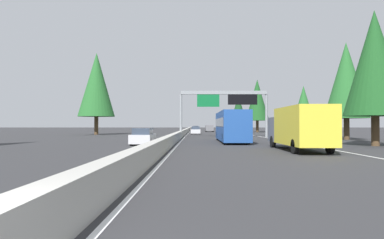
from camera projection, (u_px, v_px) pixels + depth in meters
ground_plane at (186, 134)px, 62.57m from camera, size 320.00×320.00×0.00m
median_barrier at (187, 130)px, 82.57m from camera, size 180.00×0.56×0.90m
shoulder_stripe_right at (240, 133)px, 72.43m from camera, size 160.00×0.16×0.01m
shoulder_stripe_median at (188, 133)px, 72.56m from camera, size 160.00×0.16×0.01m
sign_gantry_overhead at (225, 100)px, 48.04m from camera, size 0.50×12.68×6.66m
box_truck_far_left at (299, 127)px, 22.86m from camera, size 8.50×2.40×2.95m
bus_distant_b at (231, 125)px, 34.46m from camera, size 11.50×2.55×3.10m
sedan_far_right at (196, 130)px, 63.60m from camera, size 4.40×1.80×1.47m
minivan_near_center at (209, 128)px, 85.70m from camera, size 5.00×1.95×1.69m
sedan_near_right at (196, 128)px, 102.95m from camera, size 4.40×1.80×1.47m
sedan_distant_a at (243, 132)px, 48.83m from camera, size 4.40×1.80×1.47m
oncoming_near at (143, 137)px, 29.78m from camera, size 4.40×1.80×1.47m
conifer_right_foreground at (375, 63)px, 27.86m from camera, size 5.01×5.01×11.39m
conifer_right_near at (346, 80)px, 39.75m from camera, size 5.12×5.12×11.63m
conifer_right_mid at (304, 105)px, 64.06m from camera, size 4.08×4.08×9.27m
conifer_right_far at (257, 100)px, 81.08m from camera, size 5.64×5.64×12.82m
conifer_right_distant at (238, 108)px, 110.85m from camera, size 5.23×5.23×11.88m
conifer_left_near at (96, 85)px, 60.50m from camera, size 6.54×6.54×14.87m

